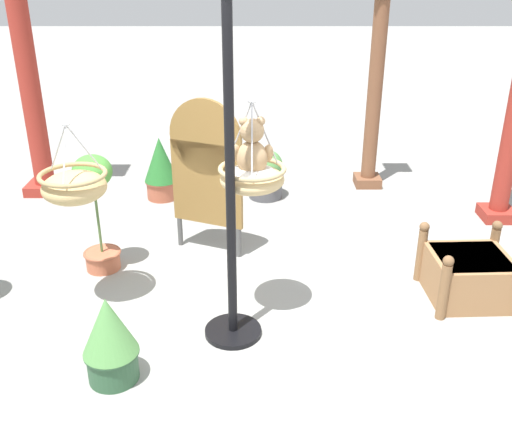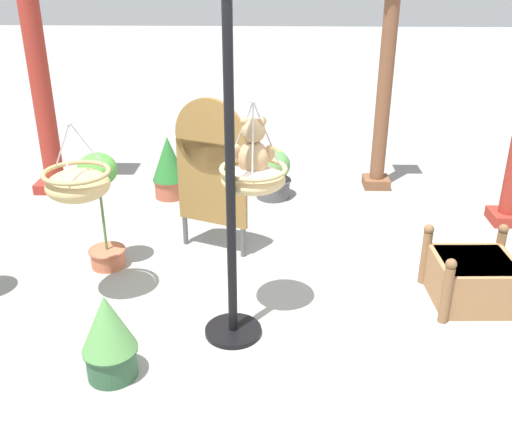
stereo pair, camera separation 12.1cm
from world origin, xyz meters
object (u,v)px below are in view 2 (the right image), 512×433
(display_pole_central, at_px, (232,241))
(potted_plant_fern_front, at_px, (102,205))
(hanging_basket_left_high, at_px, (78,183))
(wooden_planter_box, at_px, (473,278))
(greenhouse_pillar_left, at_px, (39,71))
(teddy_bear, at_px, (253,151))
(potted_plant_small_succulent, at_px, (109,336))
(greenhouse_pillar_far_back, at_px, (385,88))
(potted_plant_bushy_green, at_px, (273,174))
(potted_plant_flowering_red, at_px, (169,167))
(display_sign_board, at_px, (211,165))
(hanging_basket_with_teddy, at_px, (253,177))

(display_pole_central, height_order, potted_plant_fern_front, display_pole_central)
(display_pole_central, distance_m, potted_plant_fern_front, 1.62)
(hanging_basket_left_high, distance_m, wooden_planter_box, 3.32)
(greenhouse_pillar_left, height_order, potted_plant_fern_front, greenhouse_pillar_left)
(teddy_bear, bearing_deg, potted_plant_small_succulent, -140.51)
(hanging_basket_left_high, bearing_deg, greenhouse_pillar_far_back, 44.18)
(greenhouse_pillar_far_back, relative_size, potted_plant_bushy_green, 4.10)
(wooden_planter_box, bearing_deg, greenhouse_pillar_far_back, 98.52)
(display_pole_central, xyz_separation_m, potted_plant_flowering_red, (-0.95, 2.73, -0.42))
(potted_plant_small_succulent, xyz_separation_m, display_sign_board, (0.53, 1.90, 0.57))
(greenhouse_pillar_far_back, xyz_separation_m, potted_plant_small_succulent, (-2.40, -3.67, -0.91))
(hanging_basket_with_teddy, xyz_separation_m, potted_plant_bushy_green, (0.14, 2.51, -0.91))
(wooden_planter_box, bearing_deg, potted_plant_flowering_red, 143.01)
(display_sign_board, bearing_deg, potted_plant_small_succulent, -105.42)
(display_pole_central, xyz_separation_m, potted_plant_fern_front, (-1.25, 1.02, -0.17))
(display_pole_central, bearing_deg, greenhouse_pillar_far_back, 63.28)
(greenhouse_pillar_left, bearing_deg, hanging_basket_with_teddy, -46.32)
(teddy_bear, distance_m, potted_plant_flowering_red, 2.88)
(teddy_bear, xyz_separation_m, greenhouse_pillar_far_back, (1.44, 2.88, -0.16))
(potted_plant_small_succulent, bearing_deg, teddy_bear, 39.49)
(wooden_planter_box, height_order, potted_plant_fern_front, potted_plant_fern_front)
(greenhouse_pillar_far_back, bearing_deg, potted_plant_small_succulent, -123.14)
(greenhouse_pillar_left, height_order, potted_plant_small_succulent, greenhouse_pillar_left)
(greenhouse_pillar_far_back, relative_size, display_sign_board, 1.69)
(potted_plant_fern_front, bearing_deg, hanging_basket_left_high, -87.45)
(hanging_basket_left_high, height_order, potted_plant_fern_front, hanging_basket_left_high)
(potted_plant_bushy_green, distance_m, display_sign_board, 1.61)
(display_pole_central, height_order, greenhouse_pillar_far_back, greenhouse_pillar_far_back)
(greenhouse_pillar_left, xyz_separation_m, wooden_planter_box, (4.39, -2.40, -1.23))
(hanging_basket_left_high, relative_size, greenhouse_pillar_far_back, 0.24)
(wooden_planter_box, bearing_deg, display_sign_board, 159.35)
(potted_plant_fern_front, distance_m, potted_plant_small_succulent, 1.63)
(potted_plant_fern_front, height_order, potted_plant_small_succulent, potted_plant_fern_front)
(teddy_bear, height_order, wooden_planter_box, teddy_bear)
(greenhouse_pillar_far_back, height_order, potted_plant_bushy_green, greenhouse_pillar_far_back)
(wooden_planter_box, bearing_deg, potted_plant_bushy_green, 127.09)
(display_pole_central, distance_m, potted_plant_bushy_green, 2.82)
(potted_plant_fern_front, bearing_deg, teddy_bear, -28.25)
(teddy_bear, relative_size, greenhouse_pillar_left, 0.15)
(greenhouse_pillar_far_back, bearing_deg, potted_plant_fern_front, -143.11)
(potted_plant_bushy_green, bearing_deg, display_pole_central, -96.05)
(display_pole_central, height_order, potted_plant_small_succulent, display_pole_central)
(hanging_basket_with_teddy, relative_size, potted_plant_small_succulent, 1.04)
(display_pole_central, height_order, potted_plant_bushy_green, display_pole_central)
(potted_plant_fern_front, bearing_deg, potted_plant_small_succulent, -74.12)
(hanging_basket_left_high, xyz_separation_m, potted_plant_bushy_green, (1.52, 2.34, -0.78))
(hanging_basket_left_high, bearing_deg, display_pole_central, -19.05)
(teddy_bear, distance_m, potted_plant_small_succulent, 1.64)
(hanging_basket_with_teddy, bearing_deg, potted_plant_small_succulent, -141.31)
(potted_plant_flowering_red, relative_size, potted_plant_small_succulent, 1.16)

